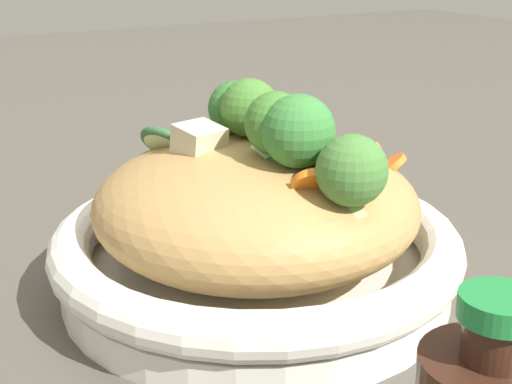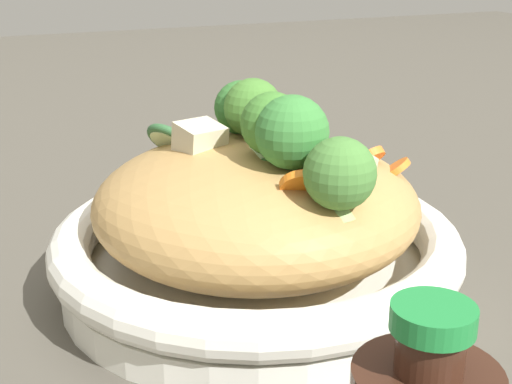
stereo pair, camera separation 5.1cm
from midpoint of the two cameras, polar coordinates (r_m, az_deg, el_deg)
The scene contains 7 objects.
ground_plane at distance 0.54m, azimuth 2.73°, elevation -7.59°, with size 3.00×3.00×0.00m, color #4D493F.
serving_bowl at distance 0.53m, azimuth 2.77°, elevation -4.98°, with size 0.30×0.30×0.05m.
noodle_heap at distance 0.52m, azimuth 2.87°, elevation -0.97°, with size 0.23×0.23×0.09m.
broccoli_florets at distance 0.49m, azimuth 4.79°, elevation 4.91°, with size 0.07×0.19×0.07m.
carrot_coins at distance 0.49m, azimuth 9.06°, elevation 2.15°, with size 0.12×0.10×0.04m.
zucchini_slices at distance 0.52m, azimuth -0.93°, elevation 3.77°, with size 0.09×0.12×0.04m.
chicken_chunks at distance 0.51m, azimuth 5.01°, elevation 3.86°, with size 0.11×0.13×0.04m.
Camera 2 is at (0.19, 0.45, 0.25)m, focal length 51.00 mm.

